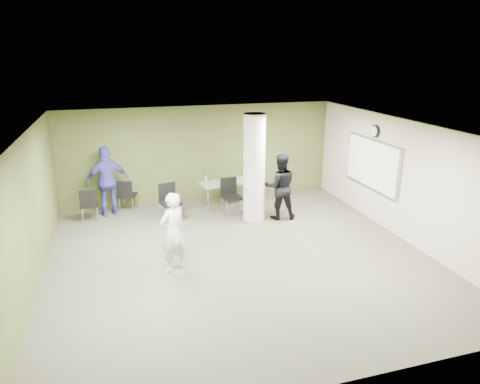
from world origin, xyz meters
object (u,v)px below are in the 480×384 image
object	(u,v)px
chair_back_left	(89,203)
man_blue	(108,181)
folding_table	(227,183)
man_black	(280,186)
woman_white	(173,232)

from	to	relation	value
chair_back_left	man_blue	size ratio (longest dim) A/B	0.47
folding_table	chair_back_left	world-z (taller)	folding_table
folding_table	man_black	distance (m)	1.71
woman_white	chair_back_left	bearing A→B (deg)	-91.90
folding_table	man_blue	bearing A→B (deg)	168.09
chair_back_left	woman_white	world-z (taller)	woman_white
chair_back_left	man_black	world-z (taller)	man_black
chair_back_left	man_black	xyz separation A→B (m)	(4.85, -1.18, 0.37)
chair_back_left	folding_table	bearing A→B (deg)	-178.85
woman_white	man_black	xyz separation A→B (m)	(3.10, 2.09, 0.05)
man_black	man_blue	bearing A→B (deg)	-9.00
man_blue	chair_back_left	bearing A→B (deg)	23.05
chair_back_left	man_blue	xyz separation A→B (m)	(0.52, 0.34, 0.44)
woman_white	man_blue	distance (m)	3.82
man_black	folding_table	bearing A→B (deg)	-38.95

